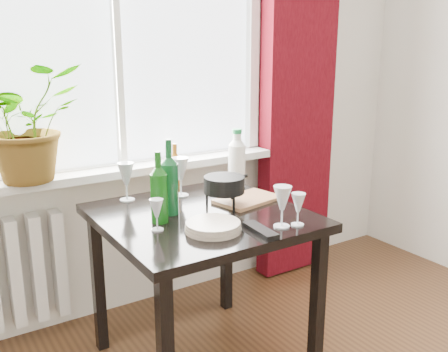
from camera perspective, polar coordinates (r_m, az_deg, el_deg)
window at (r=2.63m, az=-12.51°, el=17.70°), size 1.72×0.08×1.62m
windowsill at (r=2.64m, az=-11.04°, el=0.78°), size 1.72×0.20×0.04m
curtain at (r=3.13m, az=8.54°, el=11.80°), size 0.50×0.12×2.56m
table at (r=2.21m, az=-2.55°, el=-6.52°), size 0.85×0.85×0.74m
potted_plant at (r=2.42m, az=-21.58°, el=5.61°), size 0.57×0.53×0.53m
wine_bottle_left at (r=2.05m, az=-7.46°, el=-1.25°), size 0.09×0.09×0.30m
wine_bottle_right at (r=2.14m, az=-6.28°, el=-0.07°), size 0.10×0.10×0.33m
bottle_amber at (r=2.49m, az=-5.62°, el=1.02°), size 0.06×0.06×0.24m
cleaning_bottle at (r=2.54m, az=1.48°, el=2.13°), size 0.10×0.10×0.31m
wineglass_front_right at (r=2.01m, az=6.66°, el=-3.46°), size 0.09×0.09×0.18m
wineglass_far_right at (r=2.04m, az=8.46°, el=-3.77°), size 0.07×0.07×0.14m
wineglass_back_center at (r=2.41m, az=-4.98°, el=-0.03°), size 0.10×0.10×0.20m
wineglass_back_left at (r=2.37m, az=-11.10°, el=-0.60°), size 0.10×0.10×0.19m
wineglass_front_left at (r=1.98m, az=-7.69°, el=-4.40°), size 0.07×0.07×0.13m
plate_stack at (r=1.97m, az=-1.25°, el=-5.79°), size 0.24×0.24×0.04m
fondue_pot at (r=2.24m, az=0.02°, el=-1.82°), size 0.25×0.23×0.14m
tv_remote at (r=1.96m, az=4.17°, el=-6.21°), size 0.07×0.19×0.02m
cutting_board at (r=2.35m, az=2.72°, el=-2.69°), size 0.33×0.25×0.02m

